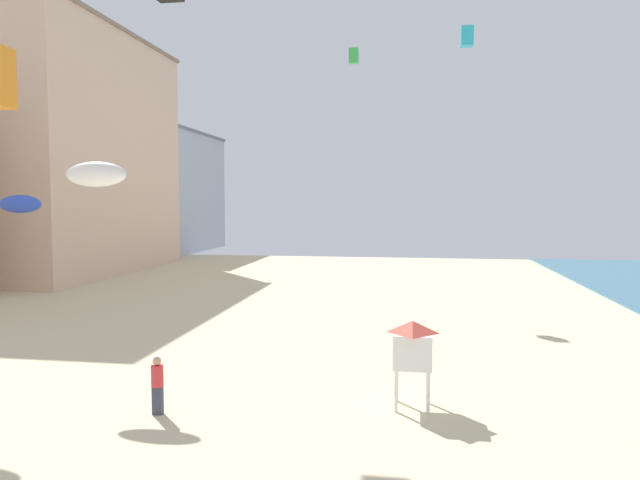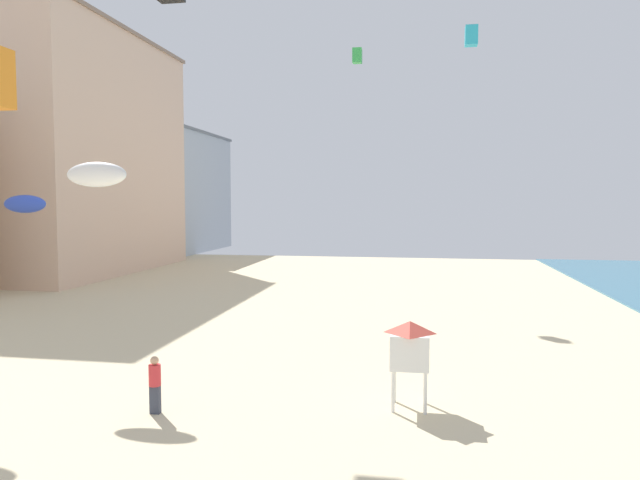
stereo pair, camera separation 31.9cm
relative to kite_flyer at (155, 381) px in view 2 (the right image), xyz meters
name	(u,v)px [view 2 (the right image)]	position (x,y,z in m)	size (l,w,h in m)	color
boardwalk_hotel_mid	(36,154)	(-25.12, 29.99, 9.07)	(18.17, 21.46, 19.97)	beige
boardwalk_hotel_far	(151,192)	(-25.12, 51.09, 6.16)	(15.12, 16.76, 14.14)	#ADB7C1
kite_flyer	(155,381)	(0.00, 0.00, 0.00)	(0.34, 0.34, 1.64)	#383D4C
lifeguard_stand	(410,345)	(7.07, 1.69, 0.92)	(1.10, 1.10, 2.55)	white
kite_blue_parafoil	(25,204)	(-14.37, 13.97, 4.92)	(2.57, 0.71, 1.00)	blue
kite_green_box	(357,56)	(3.23, 22.34, 14.29)	(0.58, 0.58, 0.91)	green
kite_cyan_box	(471,36)	(10.53, 25.97, 16.17)	(0.82, 0.82, 1.29)	#2DB7CC
kite_white_parafoil	(97,175)	(-3.79, 3.62, 6.00)	(2.23, 0.62, 0.87)	white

